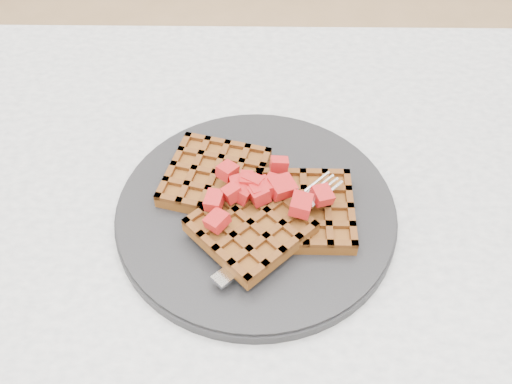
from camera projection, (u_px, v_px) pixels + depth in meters
table at (383, 302)px, 0.68m from camera, size 1.20×0.80×0.75m
plate at (256, 212)px, 0.61m from camera, size 0.30×0.30×0.02m
waffles at (256, 203)px, 0.59m from camera, size 0.21×0.21×0.03m
strawberry_pile at (256, 183)px, 0.57m from camera, size 0.15×0.15×0.02m
fork at (287, 227)px, 0.58m from camera, size 0.14×0.15×0.02m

